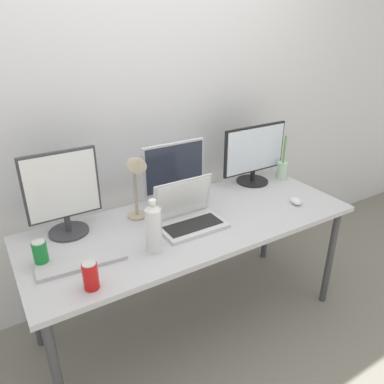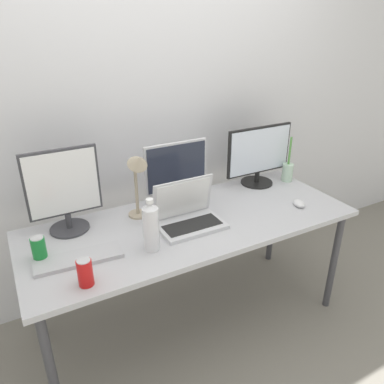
# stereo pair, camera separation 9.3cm
# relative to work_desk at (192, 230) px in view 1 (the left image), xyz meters

# --- Properties ---
(ground_plane) EXTENTS (16.00, 16.00, 0.00)m
(ground_plane) POSITION_rel_work_desk_xyz_m (0.00, 0.00, -0.68)
(ground_plane) COLOR gray
(wall_back) EXTENTS (7.00, 0.08, 2.60)m
(wall_back) POSITION_rel_work_desk_xyz_m (0.00, 0.59, 0.62)
(wall_back) COLOR silver
(wall_back) RESTS_ON ground
(work_desk) EXTENTS (1.87, 0.74, 0.74)m
(work_desk) POSITION_rel_work_desk_xyz_m (0.00, 0.00, 0.00)
(work_desk) COLOR #424247
(work_desk) RESTS_ON ground
(monitor_left) EXTENTS (0.38, 0.21, 0.46)m
(monitor_left) POSITION_rel_work_desk_xyz_m (-0.63, 0.23, 0.29)
(monitor_left) COLOR #38383D
(monitor_left) RESTS_ON work_desk
(monitor_center) EXTENTS (0.40, 0.21, 0.39)m
(monitor_center) POSITION_rel_work_desk_xyz_m (0.03, 0.25, 0.26)
(monitor_center) COLOR silver
(monitor_center) RESTS_ON work_desk
(monitor_right) EXTENTS (0.49, 0.22, 0.40)m
(monitor_right) POSITION_rel_work_desk_xyz_m (0.65, 0.25, 0.27)
(monitor_right) COLOR black
(monitor_right) RESTS_ON work_desk
(laptop_silver) EXTENTS (0.36, 0.24, 0.25)m
(laptop_silver) POSITION_rel_work_desk_xyz_m (-0.04, -0.02, 0.12)
(laptop_silver) COLOR silver
(laptop_silver) RESTS_ON work_desk
(keyboard_main) EXTENTS (0.42, 0.16, 0.02)m
(keyboard_main) POSITION_rel_work_desk_xyz_m (-0.65, -0.08, 0.07)
(keyboard_main) COLOR #B2B2B7
(keyboard_main) RESTS_ON work_desk
(mouse_by_keyboard) EXTENTS (0.09, 0.11, 0.04)m
(mouse_by_keyboard) POSITION_rel_work_desk_xyz_m (0.66, -0.15, 0.08)
(mouse_by_keyboard) COLOR silver
(mouse_by_keyboard) RESTS_ON work_desk
(water_bottle) EXTENTS (0.08, 0.08, 0.28)m
(water_bottle) POSITION_rel_work_desk_xyz_m (-0.31, -0.15, 0.19)
(water_bottle) COLOR silver
(water_bottle) RESTS_ON work_desk
(soda_can_near_keyboard) EXTENTS (0.07, 0.07, 0.13)m
(soda_can_near_keyboard) POSITION_rel_work_desk_xyz_m (-0.81, 0.01, 0.12)
(soda_can_near_keyboard) COLOR #197F33
(soda_can_near_keyboard) RESTS_ON work_desk
(soda_can_by_laptop) EXTENTS (0.07, 0.07, 0.13)m
(soda_can_by_laptop) POSITION_rel_work_desk_xyz_m (-0.66, -0.27, 0.12)
(soda_can_by_laptop) COLOR red
(soda_can_by_laptop) RESTS_ON work_desk
(bamboo_vase) EXTENTS (0.08, 0.08, 0.32)m
(bamboo_vase) POSITION_rel_work_desk_xyz_m (0.86, 0.19, 0.13)
(bamboo_vase) COLOR #B2D1B7
(bamboo_vase) RESTS_ON work_desk
(desk_lamp) EXTENTS (0.11, 0.18, 0.41)m
(desk_lamp) POSITION_rel_work_desk_xyz_m (-0.24, 0.16, 0.34)
(desk_lamp) COLOR tan
(desk_lamp) RESTS_ON work_desk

